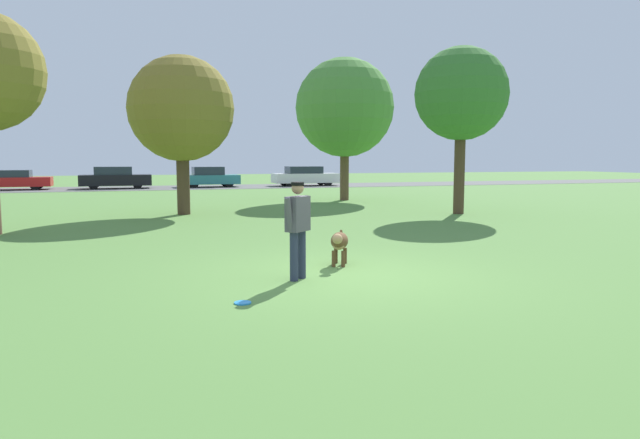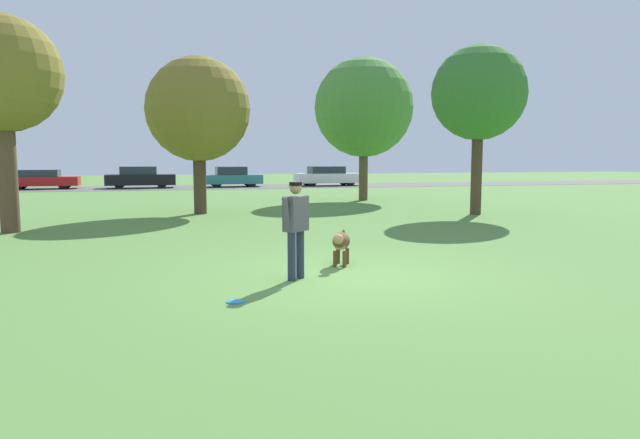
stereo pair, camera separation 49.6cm
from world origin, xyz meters
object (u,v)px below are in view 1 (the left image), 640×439
(tree_mid_center, at_px, (181,109))
(parked_car_teal, at_px, (209,177))
(tree_far_right, at_px, (345,108))
(person, at_px, (298,223))
(dog, at_px, (339,242))
(parked_car_black, at_px, (115,178))
(frisbee, at_px, (243,303))
(parked_car_red, at_px, (13,180))
(parked_car_white, at_px, (305,176))
(tree_near_right, at_px, (461,95))

(tree_mid_center, relative_size, parked_car_teal, 1.39)
(tree_far_right, bearing_deg, person, -112.73)
(dog, distance_m, parked_car_black, 29.34)
(person, xyz_separation_m, frisbee, (-1.11, -1.23, -0.91))
(tree_mid_center, distance_m, parked_car_red, 20.92)
(tree_mid_center, relative_size, parked_car_red, 1.24)
(dog, xyz_separation_m, parked_car_teal, (1.21, 29.06, 0.23))
(person, relative_size, parked_car_teal, 0.40)
(frisbee, distance_m, parked_car_red, 32.59)
(parked_car_white, bearing_deg, parked_car_red, 177.82)
(frisbee, height_order, parked_car_red, parked_car_red)
(person, bearing_deg, parked_car_teal, 43.79)
(parked_car_black, distance_m, parked_car_teal, 5.94)
(frisbee, height_order, parked_car_black, parked_car_black)
(tree_near_right, bearing_deg, person, -133.41)
(frisbee, distance_m, parked_car_white, 32.53)
(dog, relative_size, parked_car_teal, 0.24)
(tree_near_right, xyz_separation_m, parked_car_red, (-17.88, 21.47, -3.49))
(tree_mid_center, bearing_deg, parked_car_teal, 80.42)
(frisbee, relative_size, tree_mid_center, 0.04)
(frisbee, distance_m, tree_far_right, 19.44)
(person, relative_size, parked_car_white, 0.34)
(dog, height_order, parked_car_teal, parked_car_teal)
(frisbee, bearing_deg, dog, 45.13)
(dog, distance_m, parked_car_teal, 29.09)
(frisbee, bearing_deg, person, 47.87)
(person, relative_size, frisbee, 6.76)
(tree_far_right, distance_m, parked_car_teal, 15.06)
(parked_car_red, bearing_deg, parked_car_black, -4.50)
(parked_car_black, bearing_deg, tree_mid_center, -81.97)
(person, bearing_deg, dog, -0.09)
(parked_car_white, bearing_deg, frisbee, -108.49)
(frisbee, bearing_deg, parked_car_red, 105.11)
(dog, relative_size, parked_car_black, 0.21)
(person, xyz_separation_m, tree_near_right, (8.28, 8.75, 3.18))
(dog, distance_m, tree_far_right, 16.60)
(person, bearing_deg, tree_near_right, 4.67)
(tree_near_right, height_order, parked_car_red, tree_near_right)
(dog, xyz_separation_m, tree_mid_center, (-1.92, 10.52, 3.15))
(dog, xyz_separation_m, parked_car_red, (-10.64, 29.30, 0.18))
(tree_near_right, relative_size, parked_car_teal, 1.48)
(parked_car_white, bearing_deg, tree_mid_center, -118.69)
(tree_near_right, bearing_deg, dog, -132.79)
(tree_far_right, height_order, parked_car_red, tree_far_right)
(dog, height_order, tree_near_right, tree_near_right)
(frisbee, height_order, tree_mid_center, tree_mid_center)
(tree_far_right, height_order, parked_car_white, tree_far_right)
(parked_car_red, bearing_deg, parked_car_white, -2.71)
(tree_mid_center, bearing_deg, tree_far_right, 31.21)
(parked_car_black, bearing_deg, parked_car_teal, 0.43)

